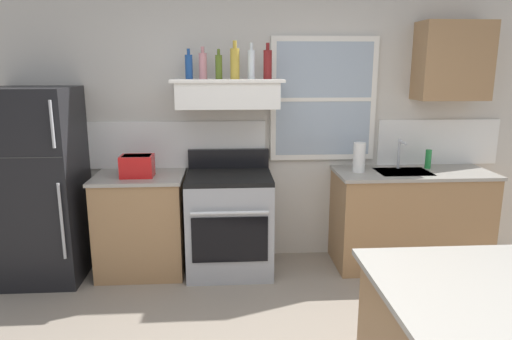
{
  "coord_description": "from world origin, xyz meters",
  "views": [
    {
      "loc": [
        -0.26,
        -2.12,
        1.86
      ],
      "look_at": [
        -0.05,
        1.2,
        1.1
      ],
      "focal_mm": 32.15,
      "sensor_mm": 36.0,
      "label": 1
    }
  ],
  "objects_px": {
    "toaster": "(137,166)",
    "bottle_champagne_gold_foil": "(235,63)",
    "dish_soap_bottle": "(428,159)",
    "bottle_clear_tall": "(251,64)",
    "bottle_rose_pink": "(203,65)",
    "bottle_red_label_wine": "(268,64)",
    "refrigerator": "(39,186)",
    "stove_range": "(230,222)",
    "paper_towel_roll": "(359,157)",
    "bottle_olive_oil_square": "(219,67)",
    "bottle_blue_liqueur": "(189,66)"
  },
  "relations": [
    {
      "from": "refrigerator",
      "to": "toaster",
      "type": "xyz_separation_m",
      "value": [
        0.85,
        -0.0,
        0.17
      ]
    },
    {
      "from": "bottle_blue_liqueur",
      "to": "bottle_champagne_gold_foil",
      "type": "bearing_deg",
      "value": -12.19
    },
    {
      "from": "bottle_champagne_gold_foil",
      "to": "paper_towel_roll",
      "type": "relative_size",
      "value": 1.2
    },
    {
      "from": "bottle_rose_pink",
      "to": "bottle_red_label_wine",
      "type": "distance_m",
      "value": 0.56
    },
    {
      "from": "bottle_clear_tall",
      "to": "paper_towel_roll",
      "type": "distance_m",
      "value": 1.28
    },
    {
      "from": "bottle_rose_pink",
      "to": "bottle_blue_liqueur",
      "type": "bearing_deg",
      "value": 170.8
    },
    {
      "from": "stove_range",
      "to": "bottle_champagne_gold_foil",
      "type": "distance_m",
      "value": 1.42
    },
    {
      "from": "refrigerator",
      "to": "bottle_clear_tall",
      "type": "distance_m",
      "value": 2.13
    },
    {
      "from": "bottle_red_label_wine",
      "to": "refrigerator",
      "type": "bearing_deg",
      "value": -176.65
    },
    {
      "from": "toaster",
      "to": "bottle_champagne_gold_foil",
      "type": "distance_m",
      "value": 1.23
    },
    {
      "from": "bottle_champagne_gold_foil",
      "to": "bottle_clear_tall",
      "type": "relative_size",
      "value": 1.05
    },
    {
      "from": "dish_soap_bottle",
      "to": "bottle_rose_pink",
      "type": "bearing_deg",
      "value": -179.85
    },
    {
      "from": "bottle_olive_oil_square",
      "to": "dish_soap_bottle",
      "type": "height_order",
      "value": "bottle_olive_oil_square"
    },
    {
      "from": "paper_towel_roll",
      "to": "dish_soap_bottle",
      "type": "height_order",
      "value": "paper_towel_roll"
    },
    {
      "from": "bottle_rose_pink",
      "to": "paper_towel_roll",
      "type": "bearing_deg",
      "value": -3.87
    },
    {
      "from": "bottle_blue_liqueur",
      "to": "bottle_red_label_wine",
      "type": "distance_m",
      "value": 0.69
    },
    {
      "from": "stove_range",
      "to": "bottle_red_label_wine",
      "type": "distance_m",
      "value": 1.46
    },
    {
      "from": "stove_range",
      "to": "bottle_olive_oil_square",
      "type": "distance_m",
      "value": 1.39
    },
    {
      "from": "bottle_rose_pink",
      "to": "bottle_champagne_gold_foil",
      "type": "distance_m",
      "value": 0.29
    },
    {
      "from": "bottle_red_label_wine",
      "to": "dish_soap_bottle",
      "type": "xyz_separation_m",
      "value": [
        1.53,
        0.04,
        -0.87
      ]
    },
    {
      "from": "toaster",
      "to": "bottle_champagne_gold_foil",
      "type": "bearing_deg",
      "value": 6.01
    },
    {
      "from": "refrigerator",
      "to": "bottle_champagne_gold_foil",
      "type": "xyz_separation_m",
      "value": [
        1.71,
        0.09,
        1.04
      ]
    },
    {
      "from": "bottle_olive_oil_square",
      "to": "toaster",
      "type": "bearing_deg",
      "value": -171.53
    },
    {
      "from": "stove_range",
      "to": "bottle_red_label_wine",
      "type": "xyz_separation_m",
      "value": [
        0.35,
        0.09,
        1.41
      ]
    },
    {
      "from": "bottle_clear_tall",
      "to": "bottle_champagne_gold_foil",
      "type": "bearing_deg",
      "value": -167.13
    },
    {
      "from": "dish_soap_bottle",
      "to": "bottle_blue_liqueur",
      "type": "bearing_deg",
      "value": 179.62
    },
    {
      "from": "bottle_champagne_gold_foil",
      "to": "dish_soap_bottle",
      "type": "distance_m",
      "value": 2.02
    },
    {
      "from": "bottle_champagne_gold_foil",
      "to": "dish_soap_bottle",
      "type": "height_order",
      "value": "bottle_champagne_gold_foil"
    },
    {
      "from": "toaster",
      "to": "stove_range",
      "type": "relative_size",
      "value": 0.27
    },
    {
      "from": "toaster",
      "to": "bottle_olive_oil_square",
      "type": "distance_m",
      "value": 1.12
    },
    {
      "from": "bottle_champagne_gold_foil",
      "to": "paper_towel_roll",
      "type": "height_order",
      "value": "bottle_champagne_gold_foil"
    },
    {
      "from": "toaster",
      "to": "paper_towel_roll",
      "type": "relative_size",
      "value": 1.1
    },
    {
      "from": "dish_soap_bottle",
      "to": "bottle_clear_tall",
      "type": "bearing_deg",
      "value": -178.66
    },
    {
      "from": "bottle_clear_tall",
      "to": "bottle_red_label_wine",
      "type": "distance_m",
      "value": 0.14
    },
    {
      "from": "bottle_blue_liqueur",
      "to": "bottle_olive_oil_square",
      "type": "relative_size",
      "value": 1.02
    },
    {
      "from": "refrigerator",
      "to": "bottle_rose_pink",
      "type": "xyz_separation_m",
      "value": [
        1.44,
        0.15,
        1.02
      ]
    },
    {
      "from": "refrigerator",
      "to": "bottle_blue_liqueur",
      "type": "xyz_separation_m",
      "value": [
        1.31,
        0.17,
        1.01
      ]
    },
    {
      "from": "toaster",
      "to": "bottle_rose_pink",
      "type": "height_order",
      "value": "bottle_rose_pink"
    },
    {
      "from": "bottle_olive_oil_square",
      "to": "bottle_clear_tall",
      "type": "relative_size",
      "value": 0.82
    },
    {
      "from": "bottle_red_label_wine",
      "to": "toaster",
      "type": "bearing_deg",
      "value": -174.05
    },
    {
      "from": "refrigerator",
      "to": "dish_soap_bottle",
      "type": "bearing_deg",
      "value": 2.6
    },
    {
      "from": "stove_range",
      "to": "bottle_olive_oil_square",
      "type": "relative_size",
      "value": 4.29
    },
    {
      "from": "stove_range",
      "to": "paper_towel_roll",
      "type": "height_order",
      "value": "paper_towel_roll"
    },
    {
      "from": "refrigerator",
      "to": "paper_towel_roll",
      "type": "distance_m",
      "value": 2.84
    },
    {
      "from": "bottle_clear_tall",
      "to": "bottle_rose_pink",
      "type": "bearing_deg",
      "value": 175.42
    },
    {
      "from": "bottle_olive_oil_square",
      "to": "paper_towel_roll",
      "type": "height_order",
      "value": "bottle_olive_oil_square"
    },
    {
      "from": "bottle_champagne_gold_foil",
      "to": "bottle_rose_pink",
      "type": "bearing_deg",
      "value": 166.51
    },
    {
      "from": "bottle_olive_oil_square",
      "to": "bottle_clear_tall",
      "type": "xyz_separation_m",
      "value": [
        0.28,
        0.02,
        0.02
      ]
    },
    {
      "from": "stove_range",
      "to": "bottle_rose_pink",
      "type": "bearing_deg",
      "value": 148.22
    },
    {
      "from": "refrigerator",
      "to": "bottle_clear_tall",
      "type": "relative_size",
      "value": 5.47
    }
  ]
}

